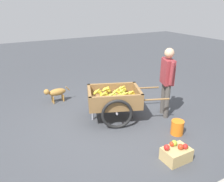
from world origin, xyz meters
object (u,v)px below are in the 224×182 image
fruit_cart (114,100)px  dog (56,92)px  mixed_fruit_crate (176,153)px  plastic_bucket (177,127)px  vendor_person (167,77)px

fruit_cart → dog: size_ratio=2.69×
dog → mixed_fruit_crate: bearing=108.1°
plastic_bucket → mixed_fruit_crate: size_ratio=0.64×
vendor_person → plastic_bucket: vendor_person is taller
fruit_cart → mixed_fruit_crate: fruit_cart is taller
vendor_person → mixed_fruit_crate: (0.89, 1.32, -0.78)m
dog → plastic_bucket: (-1.63, 2.62, -0.13)m
vendor_person → plastic_bucket: 1.11m
vendor_person → dog: 2.78m
plastic_bucket → mixed_fruit_crate: bearing=45.2°
dog → plastic_bucket: bearing=121.8°
fruit_cart → plastic_bucket: 1.41m
fruit_cart → mixed_fruit_crate: 1.77m
dog → mixed_fruit_crate: (-1.05, 3.20, -0.14)m
dog → mixed_fruit_crate: dog is taller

